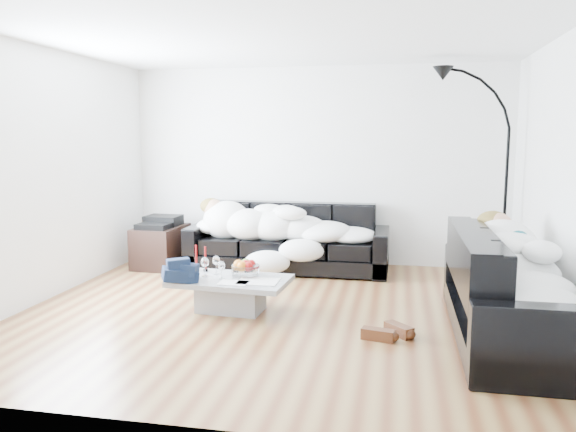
% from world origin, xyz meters
% --- Properties ---
extents(ground, '(5.00, 5.00, 0.00)m').
position_xyz_m(ground, '(0.00, 0.00, 0.00)').
color(ground, brown).
rests_on(ground, ground).
extents(wall_back, '(5.00, 0.02, 2.60)m').
position_xyz_m(wall_back, '(0.00, 2.25, 1.30)').
color(wall_back, silver).
rests_on(wall_back, ground).
extents(wall_left, '(0.02, 4.50, 2.60)m').
position_xyz_m(wall_left, '(-2.50, 0.00, 1.30)').
color(wall_left, silver).
rests_on(wall_left, ground).
extents(wall_right, '(0.02, 4.50, 2.60)m').
position_xyz_m(wall_right, '(2.50, 0.00, 1.30)').
color(wall_right, silver).
rests_on(wall_right, ground).
extents(ceiling, '(5.00, 5.00, 0.00)m').
position_xyz_m(ceiling, '(0.00, 0.00, 2.60)').
color(ceiling, white).
rests_on(ceiling, ground).
extents(sofa_back, '(2.54, 0.88, 0.83)m').
position_xyz_m(sofa_back, '(-0.29, 1.73, 0.41)').
color(sofa_back, black).
rests_on(sofa_back, ground).
extents(sofa_right, '(0.96, 2.23, 0.90)m').
position_xyz_m(sofa_right, '(2.05, -0.34, 0.45)').
color(sofa_right, black).
rests_on(sofa_right, ground).
extents(sleeper_back, '(2.15, 0.74, 0.43)m').
position_xyz_m(sleeper_back, '(-0.29, 1.68, 0.63)').
color(sleeper_back, white).
rests_on(sleeper_back, sofa_back).
extents(sleeper_right, '(0.81, 1.91, 0.47)m').
position_xyz_m(sleeper_right, '(2.05, -0.34, 0.65)').
color(sleeper_right, white).
rests_on(sleeper_right, sofa_right).
extents(teal_cushion, '(0.42, 0.38, 0.20)m').
position_xyz_m(teal_cushion, '(1.99, 0.35, 0.72)').
color(teal_cushion, '#0D5961').
rests_on(teal_cushion, sofa_right).
extents(coffee_table, '(1.17, 0.74, 0.33)m').
position_xyz_m(coffee_table, '(-0.50, -0.07, 0.16)').
color(coffee_table, '#939699').
rests_on(coffee_table, ground).
extents(fruit_bowl, '(0.28, 0.28, 0.17)m').
position_xyz_m(fruit_bowl, '(-0.38, 0.06, 0.41)').
color(fruit_bowl, white).
rests_on(fruit_bowl, coffee_table).
extents(wine_glass_a, '(0.09, 0.09, 0.18)m').
position_xyz_m(wine_glass_a, '(-0.69, 0.07, 0.42)').
color(wine_glass_a, white).
rests_on(wine_glass_a, coffee_table).
extents(wine_glass_b, '(0.10, 0.10, 0.19)m').
position_xyz_m(wine_glass_b, '(-0.76, -0.05, 0.42)').
color(wine_glass_b, white).
rests_on(wine_glass_b, coffee_table).
extents(wine_glass_c, '(0.07, 0.07, 0.17)m').
position_xyz_m(wine_glass_c, '(-0.58, -0.11, 0.41)').
color(wine_glass_c, white).
rests_on(wine_glass_c, coffee_table).
extents(candle_left, '(0.06, 0.06, 0.27)m').
position_xyz_m(candle_left, '(-0.93, 0.16, 0.46)').
color(candle_left, maroon).
rests_on(candle_left, coffee_table).
extents(candle_right, '(0.05, 0.05, 0.25)m').
position_xyz_m(candle_right, '(-0.83, 0.15, 0.45)').
color(candle_right, maroon).
rests_on(candle_right, coffee_table).
extents(newspaper_a, '(0.38, 0.30, 0.01)m').
position_xyz_m(newspaper_a, '(-0.20, -0.14, 0.33)').
color(newspaper_a, silver).
rests_on(newspaper_a, coffee_table).
extents(newspaper_b, '(0.27, 0.20, 0.01)m').
position_xyz_m(newspaper_b, '(-0.41, -0.24, 0.33)').
color(newspaper_b, silver).
rests_on(newspaper_b, coffee_table).
extents(navy_jacket, '(0.40, 0.35, 0.17)m').
position_xyz_m(navy_jacket, '(-0.94, -0.27, 0.49)').
color(navy_jacket, black).
rests_on(navy_jacket, coffee_table).
extents(shoes, '(0.57, 0.50, 0.11)m').
position_xyz_m(shoes, '(1.03, -0.53, 0.05)').
color(shoes, '#472311').
rests_on(shoes, ground).
extents(av_cabinet, '(0.56, 0.79, 0.53)m').
position_xyz_m(av_cabinet, '(-1.95, 1.59, 0.26)').
color(av_cabinet, black).
rests_on(av_cabinet, ground).
extents(stereo, '(0.45, 0.35, 0.13)m').
position_xyz_m(stereo, '(-1.95, 1.59, 0.59)').
color(stereo, black).
rests_on(stereo, av_cabinet).
extents(floor_lamp, '(0.85, 0.52, 2.19)m').
position_xyz_m(floor_lamp, '(2.30, 1.64, 1.09)').
color(floor_lamp, black).
rests_on(floor_lamp, ground).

